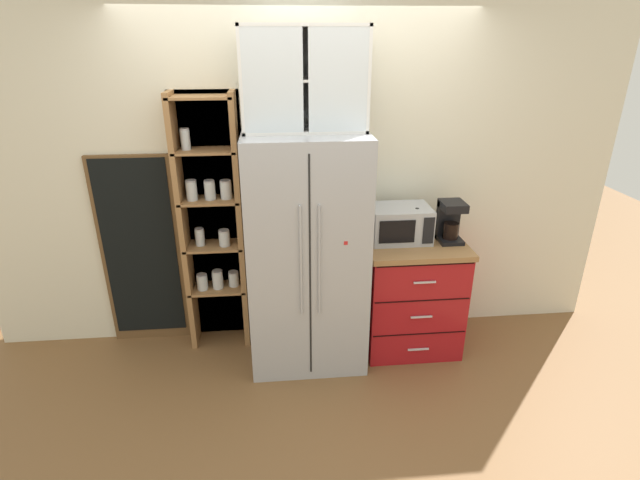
# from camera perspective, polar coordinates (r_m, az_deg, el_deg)

# --- Properties ---
(ground_plane) EXTENTS (10.61, 10.61, 0.00)m
(ground_plane) POSITION_cam_1_polar(r_m,az_deg,el_deg) (3.94, -1.48, -12.96)
(ground_plane) COLOR brown
(wall_back_cream) EXTENTS (4.91, 0.10, 2.55)m
(wall_back_cream) POSITION_cam_1_polar(r_m,az_deg,el_deg) (3.73, -2.14, 6.87)
(wall_back_cream) COLOR silver
(wall_back_cream) RESTS_ON ground
(refrigerator) EXTENTS (0.83, 0.72, 1.73)m
(refrigerator) POSITION_cam_1_polar(r_m,az_deg,el_deg) (3.50, -1.63, -1.37)
(refrigerator) COLOR #ADAFB5
(refrigerator) RESTS_ON ground
(pantry_shelf_column) EXTENTS (0.50, 0.27, 1.97)m
(pantry_shelf_column) POSITION_cam_1_polar(r_m,az_deg,el_deg) (3.74, -12.56, 1.98)
(pantry_shelf_column) COLOR brown
(pantry_shelf_column) RESTS_ON ground
(counter_cabinet) EXTENTS (0.75, 0.63, 0.89)m
(counter_cabinet) POSITION_cam_1_polar(r_m,az_deg,el_deg) (3.87, 10.62, -6.23)
(counter_cabinet) COLOR #A8161C
(counter_cabinet) RESTS_ON ground
(microwave) EXTENTS (0.44, 0.33, 0.26)m
(microwave) POSITION_cam_1_polar(r_m,az_deg,el_deg) (3.64, 9.41, 1.94)
(microwave) COLOR #ADAFB5
(microwave) RESTS_ON counter_cabinet
(coffee_maker) EXTENTS (0.17, 0.20, 0.31)m
(coffee_maker) POSITION_cam_1_polar(r_m,az_deg,el_deg) (3.71, 15.11, 2.23)
(coffee_maker) COLOR black
(coffee_maker) RESTS_ON counter_cabinet
(mug_cream) EXTENTS (0.11, 0.07, 0.08)m
(mug_cream) POSITION_cam_1_polar(r_m,az_deg,el_deg) (3.73, 10.86, 0.90)
(mug_cream) COLOR silver
(mug_cream) RESTS_ON counter_cabinet
(mug_charcoal) EXTENTS (0.12, 0.08, 0.08)m
(mug_charcoal) POSITION_cam_1_polar(r_m,az_deg,el_deg) (3.64, 11.29, 0.30)
(mug_charcoal) COLOR #2D2D33
(mug_charcoal) RESTS_ON counter_cabinet
(bottle_clear) EXTENTS (0.06, 0.06, 0.26)m
(bottle_clear) POSITION_cam_1_polar(r_m,az_deg,el_deg) (3.64, 11.24, 1.51)
(bottle_clear) COLOR silver
(bottle_clear) RESTS_ON counter_cabinet
(bottle_amber) EXTENTS (0.07, 0.07, 0.25)m
(bottle_amber) POSITION_cam_1_polar(r_m,az_deg,el_deg) (3.62, 11.32, 1.29)
(bottle_amber) COLOR brown
(bottle_amber) RESTS_ON counter_cabinet
(upper_cabinet) EXTENTS (0.80, 0.32, 0.65)m
(upper_cabinet) POSITION_cam_1_polar(r_m,az_deg,el_deg) (3.25, -1.94, 18.46)
(upper_cabinet) COLOR silver
(upper_cabinet) RESTS_ON refrigerator
(chalkboard_menu) EXTENTS (0.60, 0.04, 1.53)m
(chalkboard_menu) POSITION_cam_1_polar(r_m,az_deg,el_deg) (3.97, -20.38, -1.36)
(chalkboard_menu) COLOR brown
(chalkboard_menu) RESTS_ON ground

